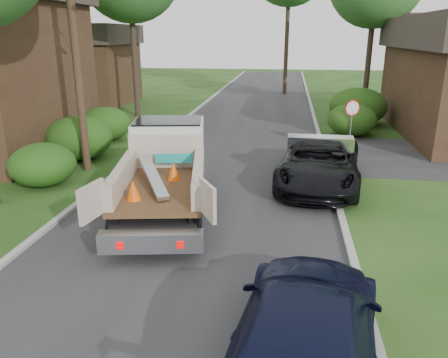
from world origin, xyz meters
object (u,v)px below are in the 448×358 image
at_px(stop_sign, 352,115).
at_px(navy_suv, 305,335).
at_px(house_left_far, 82,63).
at_px(utility_pole, 74,35).
at_px(flatbed_truck, 166,162).
at_px(black_pickup, 320,162).

xyz_separation_m(stop_sign, navy_suv, (-2.39, -14.12, -0.98)).
distance_m(house_left_far, navy_suv, 31.72).
xyz_separation_m(utility_pole, navy_suv, (8.29, -10.10, -4.37)).
bearing_deg(flatbed_truck, house_left_far, 111.13).
bearing_deg(stop_sign, navy_suv, -99.61).
bearing_deg(house_left_far, utility_pole, -64.77).
bearing_deg(navy_suv, house_left_far, -51.33).
xyz_separation_m(stop_sign, flatbed_truck, (-6.55, -7.00, -0.43)).
relative_size(house_left_far, flatbed_truck, 1.10).
bearing_deg(house_left_far, stop_sign, -34.81).
bearing_deg(black_pickup, stop_sign, 77.03).
relative_size(house_left_far, black_pickup, 1.27).
bearing_deg(utility_pole, navy_suv, -50.62).
relative_size(utility_pole, navy_suv, 1.82).
bearing_deg(black_pickup, utility_pole, -176.43).
xyz_separation_m(flatbed_truck, black_pickup, (4.95, 2.50, -0.52)).
xyz_separation_m(house_left_far, flatbed_truck, (12.15, -20.00, -1.71)).
bearing_deg(stop_sign, utility_pole, -159.38).
relative_size(utility_pole, house_left_far, 1.32).
bearing_deg(house_left_far, black_pickup, -45.66).
height_order(utility_pole, house_left_far, utility_pole).
height_order(utility_pole, navy_suv, utility_pole).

